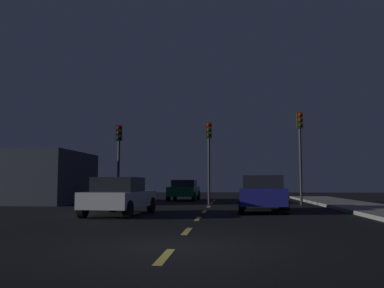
% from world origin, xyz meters
% --- Properties ---
extents(ground_plane, '(80.00, 80.00, 0.00)m').
position_xyz_m(ground_plane, '(0.00, 7.00, 0.00)').
color(ground_plane, black).
extents(lane_stripe_nearest, '(0.16, 1.60, 0.01)m').
position_xyz_m(lane_stripe_nearest, '(0.00, -1.20, 0.00)').
color(lane_stripe_nearest, '#EACC4C').
rests_on(lane_stripe_nearest, ground_plane).
extents(lane_stripe_second, '(0.16, 1.60, 0.01)m').
position_xyz_m(lane_stripe_second, '(0.00, 2.60, 0.00)').
color(lane_stripe_second, '#EACC4C').
rests_on(lane_stripe_second, ground_plane).
extents(lane_stripe_third, '(0.16, 1.60, 0.01)m').
position_xyz_m(lane_stripe_third, '(0.00, 6.40, 0.00)').
color(lane_stripe_third, '#EACC4C').
rests_on(lane_stripe_third, ground_plane).
extents(lane_stripe_fourth, '(0.16, 1.60, 0.01)m').
position_xyz_m(lane_stripe_fourth, '(0.00, 10.20, 0.00)').
color(lane_stripe_fourth, '#EACC4C').
rests_on(lane_stripe_fourth, ground_plane).
extents(lane_stripe_fifth, '(0.16, 1.60, 0.01)m').
position_xyz_m(lane_stripe_fifth, '(0.00, 14.00, 0.00)').
color(lane_stripe_fifth, '#EACC4C').
rests_on(lane_stripe_fifth, ground_plane).
extents(lane_stripe_sixth, '(0.16, 1.60, 0.01)m').
position_xyz_m(lane_stripe_sixth, '(0.00, 17.80, 0.00)').
color(lane_stripe_sixth, '#EACC4C').
rests_on(lane_stripe_sixth, ground_plane).
extents(lane_stripe_seventh, '(0.16, 1.60, 0.01)m').
position_xyz_m(lane_stripe_seventh, '(0.00, 21.60, 0.00)').
color(lane_stripe_seventh, '#EACC4C').
rests_on(lane_stripe_seventh, ground_plane).
extents(traffic_signal_left, '(0.32, 0.38, 4.59)m').
position_xyz_m(traffic_signal_left, '(-5.30, 15.61, 3.23)').
color(traffic_signal_left, '#2D2D30').
rests_on(traffic_signal_left, ground_plane).
extents(traffic_signal_center, '(0.32, 0.38, 4.71)m').
position_xyz_m(traffic_signal_center, '(-0.05, 15.61, 3.31)').
color(traffic_signal_center, '#2D2D30').
rests_on(traffic_signal_center, ground_plane).
extents(traffic_signal_right, '(0.32, 0.38, 5.21)m').
position_xyz_m(traffic_signal_right, '(5.07, 15.61, 3.63)').
color(traffic_signal_right, '#2D2D30').
rests_on(traffic_signal_right, ground_plane).
extents(car_stopped_ahead, '(2.20, 4.33, 1.56)m').
position_xyz_m(car_stopped_ahead, '(2.55, 10.26, 0.79)').
color(car_stopped_ahead, navy).
rests_on(car_stopped_ahead, ground_plane).
extents(car_adjacent_lane, '(2.17, 4.35, 1.46)m').
position_xyz_m(car_adjacent_lane, '(-3.15, 7.75, 0.75)').
color(car_adjacent_lane, silver).
rests_on(car_adjacent_lane, ground_plane).
extents(car_oncoming_far, '(2.10, 3.91, 1.45)m').
position_xyz_m(car_oncoming_far, '(-2.13, 21.74, 0.75)').
color(car_oncoming_far, '#0F4C2D').
rests_on(car_oncoming_far, ground_plane).
extents(storefront_left, '(4.48, 6.94, 3.13)m').
position_xyz_m(storefront_left, '(-10.24, 16.86, 1.57)').
color(storefront_left, '#333847').
rests_on(storefront_left, ground_plane).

